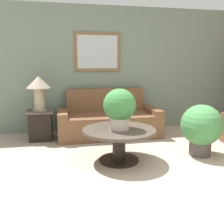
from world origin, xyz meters
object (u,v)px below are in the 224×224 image
object	(u,v)px
table_lamp	(39,87)
potted_plant_on_table	(120,107)
potted_plant_floor	(201,127)
coffee_table	(119,138)
side_table	(41,125)
couch_main	(108,121)

from	to	relation	value
table_lamp	potted_plant_on_table	size ratio (longest dim) A/B	1.09
table_lamp	potted_plant_floor	xyz separation A→B (m)	(2.51, -1.35, -0.55)
coffee_table	potted_plant_floor	bearing A→B (deg)	-0.31
coffee_table	side_table	size ratio (longest dim) A/B	1.89
couch_main	potted_plant_on_table	xyz separation A→B (m)	(-0.10, -1.42, 0.52)
table_lamp	potted_plant_on_table	distance (m)	1.83
couch_main	potted_plant_on_table	world-z (taller)	potted_plant_on_table
side_table	potted_plant_floor	xyz separation A→B (m)	(2.51, -1.35, 0.16)
potted_plant_on_table	couch_main	bearing A→B (deg)	85.98
table_lamp	potted_plant_on_table	xyz separation A→B (m)	(1.21, -1.36, -0.19)
potted_plant_on_table	potted_plant_floor	world-z (taller)	potted_plant_on_table
potted_plant_on_table	potted_plant_floor	xyz separation A→B (m)	(1.30, 0.01, -0.36)
side_table	table_lamp	size ratio (longest dim) A/B	0.88
table_lamp	coffee_table	bearing A→B (deg)	-48.08
couch_main	side_table	distance (m)	1.31
potted_plant_on_table	coffee_table	bearing A→B (deg)	93.73
coffee_table	potted_plant_on_table	distance (m)	0.46
couch_main	side_table	world-z (taller)	couch_main
table_lamp	side_table	bearing A→B (deg)	-116.57
side_table	potted_plant_floor	distance (m)	2.86
couch_main	potted_plant_floor	bearing A→B (deg)	-49.56
coffee_table	table_lamp	distance (m)	1.92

